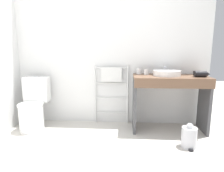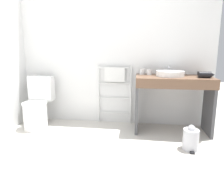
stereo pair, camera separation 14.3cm
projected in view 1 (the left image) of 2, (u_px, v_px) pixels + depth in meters
wall_back at (108, 44)px, 3.18m from camera, size 3.17×0.12×2.58m
toilet at (33, 107)px, 3.05m from camera, size 0.38×0.52×0.79m
towel_radiator at (112, 82)px, 3.18m from camera, size 0.55×0.06×0.95m
vanity_counter at (170, 93)px, 2.92m from camera, size 1.06×0.51×0.83m
sink_basin at (167, 73)px, 2.90m from camera, size 0.40×0.40×0.08m
faucet at (165, 69)px, 3.07m from camera, size 0.02×0.10×0.12m
cup_near_wall at (139, 71)px, 3.07m from camera, size 0.08×0.08×0.09m
cup_near_edge at (146, 72)px, 3.01m from camera, size 0.07×0.07×0.09m
hair_dryer at (201, 74)px, 2.77m from camera, size 0.21×0.17×0.08m
trash_bin at (189, 137)px, 2.48m from camera, size 0.19×0.22×0.32m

